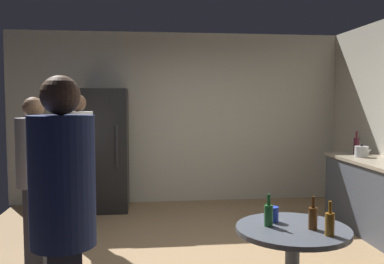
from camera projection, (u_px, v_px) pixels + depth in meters
name	position (u px, v px, depth m)	size (l,w,h in m)	color
wall_back	(179.00, 118.00, 6.71)	(5.32, 0.06, 2.70)	beige
refrigerator	(104.00, 150.00, 6.19)	(0.70, 0.68, 1.80)	black
kitchen_counter	(377.00, 197.00, 5.11)	(0.64, 1.65, 0.90)	#4C515B
kettle	(362.00, 152.00, 5.37)	(0.24, 0.17, 0.18)	#B2B2B7
wine_bottle_on_counter	(356.00, 145.00, 5.68)	(0.08, 0.08, 0.31)	#3F141E
foreground_table	(293.00, 242.00, 2.94)	(0.80, 0.80, 0.73)	#4C515B
beer_bottle_amber	(330.00, 223.00, 2.74)	(0.06, 0.06, 0.23)	#8C5919
beer_bottle_brown	(313.00, 217.00, 2.88)	(0.06, 0.06, 0.23)	#593314
beer_bottle_green	(269.00, 214.00, 2.95)	(0.06, 0.06, 0.23)	#26662D
plastic_cup_blue	(273.00, 214.00, 3.06)	(0.08, 0.08, 0.11)	blue
person_in_navy_shirt	(63.00, 214.00, 2.18)	(0.41, 0.41, 1.75)	#2D2D38
person_in_gray_shirt	(35.00, 170.00, 3.92)	(0.36, 0.36, 1.66)	#2D2D38
person_in_white_shirt	(78.00, 156.00, 4.77)	(0.46, 0.46, 1.70)	#2D2D38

